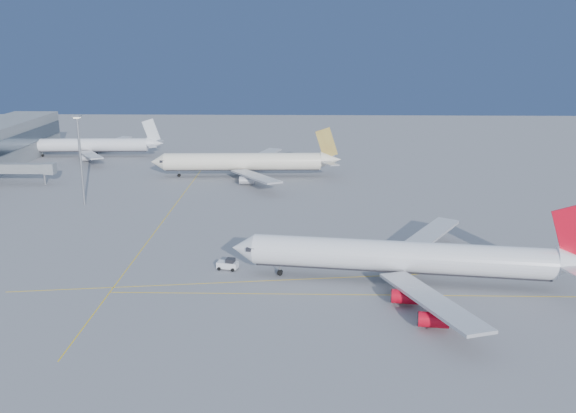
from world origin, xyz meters
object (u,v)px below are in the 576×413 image
(airliner_virgin, at_px, (408,258))
(airliner_etihad, at_px, (247,162))
(airliner_third, at_px, (93,145))
(pushback_tug, at_px, (228,264))
(light_mast, at_px, (80,152))

(airliner_virgin, height_order, airliner_etihad, airliner_virgin)
(airliner_etihad, relative_size, airliner_third, 1.15)
(airliner_etihad, xyz_separation_m, pushback_tug, (3.66, -86.56, -3.95))
(airliner_third, relative_size, light_mast, 2.20)
(airliner_etihad, relative_size, light_mast, 2.54)
(airliner_etihad, height_order, light_mast, light_mast)
(airliner_virgin, distance_m, pushback_tug, 36.04)
(airliner_third, relative_size, pushback_tug, 12.20)
(pushback_tug, xyz_separation_m, light_mast, (-46.22, 49.90, 13.65))
(light_mast, bearing_deg, airliner_etihad, 40.74)
(airliner_virgin, relative_size, light_mast, 2.75)
(airliner_third, bearing_deg, airliner_virgin, -54.07)
(airliner_etihad, bearing_deg, airliner_third, 148.89)
(airliner_virgin, height_order, light_mast, light_mast)
(airliner_third, bearing_deg, pushback_tug, -63.92)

